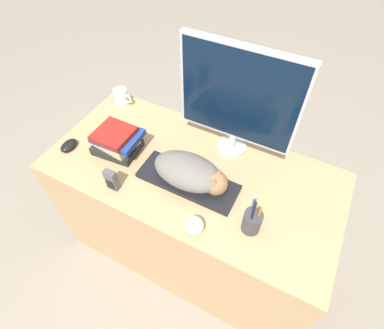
{
  "coord_description": "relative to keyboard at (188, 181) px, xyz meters",
  "views": [
    {
      "loc": [
        0.4,
        -0.44,
        1.85
      ],
      "look_at": [
        0.01,
        0.32,
        0.84
      ],
      "focal_mm": 28.0,
      "sensor_mm": 36.0,
      "label": 1
    }
  ],
  "objects": [
    {
      "name": "cat",
      "position": [
        0.02,
        0.0,
        0.07
      ],
      "size": [
        0.34,
        0.18,
        0.12
      ],
      "color": "#66605B",
      "rests_on": "keyboard"
    },
    {
      "name": "coffee_mug",
      "position": [
        -0.59,
        0.33,
        0.03
      ],
      "size": [
        0.11,
        0.08,
        0.09
      ],
      "color": "silver",
      "rests_on": "desk"
    },
    {
      "name": "book_stack",
      "position": [
        -0.39,
        0.02,
        0.06
      ],
      "size": [
        0.23,
        0.18,
        0.14
      ],
      "color": "black",
      "rests_on": "desk"
    },
    {
      "name": "keyboard",
      "position": [
        0.0,
        0.0,
        0.0
      ],
      "size": [
        0.45,
        0.16,
        0.02
      ],
      "color": "black",
      "rests_on": "desk"
    },
    {
      "name": "baseball",
      "position": [
        0.13,
        -0.19,
        0.03
      ],
      "size": [
        0.08,
        0.08,
        0.08
      ],
      "color": "silver",
      "rests_on": "desk"
    },
    {
      "name": "phone",
      "position": [
        -0.28,
        -0.17,
        0.04
      ],
      "size": [
        0.05,
        0.03,
        0.11
      ],
      "color": "#4C4C51",
      "rests_on": "desk"
    },
    {
      "name": "ground_plane",
      "position": [
        -0.02,
        -0.26,
        -0.79
      ],
      "size": [
        12.0,
        12.0,
        0.0
      ],
      "primitive_type": "plane",
      "color": "gray"
    },
    {
      "name": "pen_cup",
      "position": [
        0.32,
        -0.08,
        0.04
      ],
      "size": [
        0.07,
        0.07,
        0.21
      ],
      "color": "#38383D",
      "rests_on": "desk"
    },
    {
      "name": "computer_mouse",
      "position": [
        -0.62,
        -0.08,
        0.01
      ],
      "size": [
        0.06,
        0.09,
        0.04
      ],
      "color": "black",
      "rests_on": "desk"
    },
    {
      "name": "monitor",
      "position": [
        0.09,
        0.29,
        0.29
      ],
      "size": [
        0.53,
        0.14,
        0.53
      ],
      "color": "#B7B7BC",
      "rests_on": "desk"
    },
    {
      "name": "desk",
      "position": [
        -0.02,
        0.07,
        -0.4
      ],
      "size": [
        1.36,
        0.66,
        0.78
      ],
      "color": "tan",
      "rests_on": "ground_plane"
    }
  ]
}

